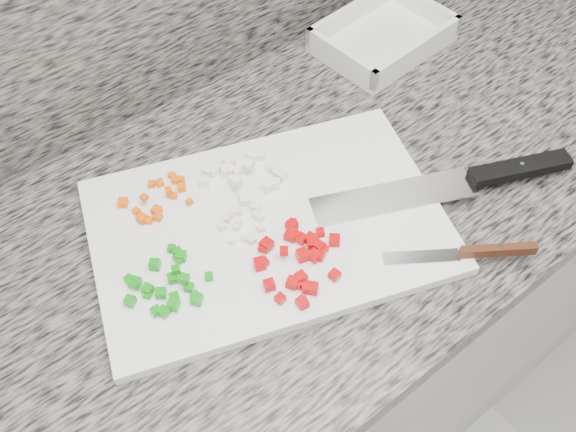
% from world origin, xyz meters
% --- Properties ---
extents(cabinet, '(3.92, 0.62, 0.86)m').
position_xyz_m(cabinet, '(0.00, 1.44, 0.43)').
color(cabinet, white).
rests_on(cabinet, ground).
extents(countertop, '(3.96, 0.64, 0.04)m').
position_xyz_m(countertop, '(0.00, 1.44, 0.88)').
color(countertop, slate).
rests_on(countertop, cabinet).
extents(cutting_board, '(0.57, 0.47, 0.02)m').
position_xyz_m(cutting_board, '(-0.05, 1.41, 0.91)').
color(cutting_board, white).
rests_on(cutting_board, countertop).
extents(carrot_pile, '(0.10, 0.07, 0.02)m').
position_xyz_m(carrot_pile, '(-0.15, 1.54, 0.92)').
color(carrot_pile, '#FB5E05').
rests_on(carrot_pile, cutting_board).
extents(onion_pile, '(0.12, 0.12, 0.02)m').
position_xyz_m(onion_pile, '(-0.03, 1.50, 0.92)').
color(onion_pile, white).
rests_on(onion_pile, cutting_board).
extents(green_pepper_pile, '(0.12, 0.11, 0.02)m').
position_xyz_m(green_pepper_pile, '(-0.22, 1.41, 0.92)').
color(green_pepper_pile, '#0D8F0D').
rests_on(green_pepper_pile, cutting_board).
extents(red_pepper_pile, '(0.13, 0.12, 0.02)m').
position_xyz_m(red_pepper_pile, '(-0.06, 1.34, 0.92)').
color(red_pepper_pile, '#C70204').
rests_on(red_pepper_pile, cutting_board).
extents(garlic_pile, '(0.07, 0.07, 0.01)m').
position_xyz_m(garlic_pile, '(-0.08, 1.43, 0.92)').
color(garlic_pile, '#F3EBBC').
rests_on(garlic_pile, cutting_board).
extents(chef_knife, '(0.38, 0.20, 0.02)m').
position_xyz_m(chef_knife, '(0.24, 1.28, 0.92)').
color(chef_knife, silver).
rests_on(chef_knife, cutting_board).
extents(paring_knife, '(0.18, 0.13, 0.02)m').
position_xyz_m(paring_knife, '(0.14, 1.19, 0.92)').
color(paring_knife, silver).
rests_on(paring_knife, cutting_board).
extents(tray, '(0.24, 0.18, 0.05)m').
position_xyz_m(tray, '(0.37, 1.62, 0.92)').
color(tray, white).
rests_on(tray, countertop).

